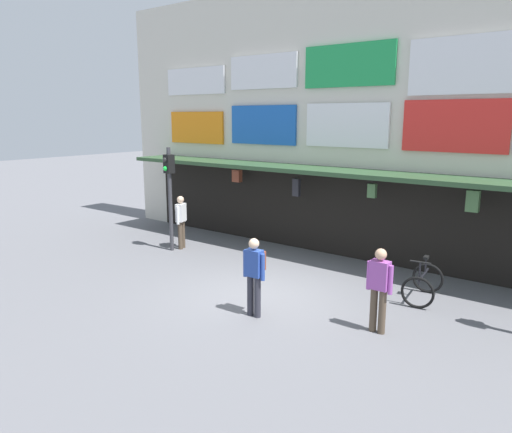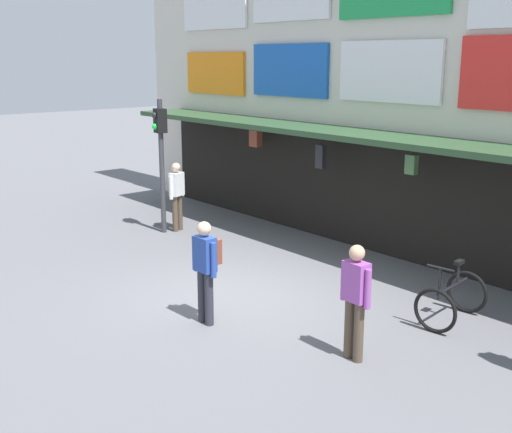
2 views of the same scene
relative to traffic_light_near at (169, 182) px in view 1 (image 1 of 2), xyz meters
name	(u,v)px [view 1 (image 1 of 2)]	position (x,y,z in m)	size (l,w,h in m)	color
ground_plane	(263,294)	(4.52, -1.30, -2.14)	(80.00, 80.00, 0.00)	slate
shopfront	(356,121)	(4.52, 3.27, 1.82)	(18.00, 2.60, 8.00)	beige
traffic_light_near	(169,182)	(0.00, 0.00, 0.00)	(0.31, 0.34, 3.20)	#38383D
bicycle_parked	(423,284)	(7.64, 0.59, -1.75)	(0.86, 1.24, 1.05)	black
pedestrian_in_black	(379,286)	(7.50, -1.59, -1.19)	(0.53, 0.23, 1.68)	brown
pedestrian_in_white	(255,271)	(5.13, -2.41, -1.16)	(0.53, 0.36, 1.68)	#2D2D38
pedestrian_in_yellow	(181,219)	(0.09, 0.35, -1.19)	(0.33, 0.50, 1.68)	brown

